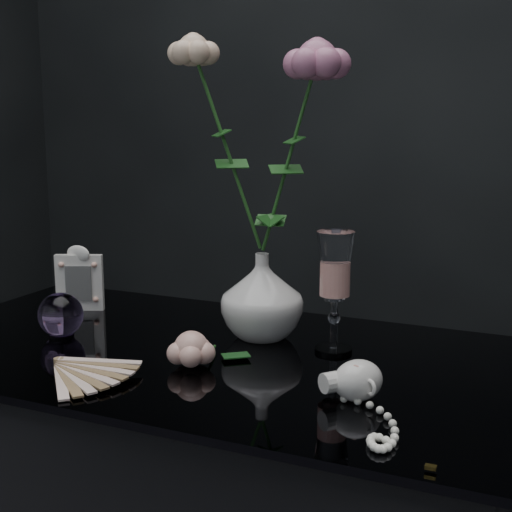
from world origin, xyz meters
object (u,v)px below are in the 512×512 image
at_px(picture_frame, 79,278).
at_px(loose_rose, 191,349).
at_px(wine_glass, 335,292).
at_px(pearl_jar, 358,379).
at_px(paperweight, 61,315).
at_px(vase, 262,296).

relative_size(picture_frame, loose_rose, 0.80).
relative_size(wine_glass, loose_rose, 1.22).
bearing_deg(picture_frame, pearl_jar, -42.00).
relative_size(paperweight, loose_rose, 0.48).
xyz_separation_m(loose_rose, pearl_jar, (0.27, -0.02, 0.00)).
distance_m(picture_frame, paperweight, 0.18).
bearing_deg(wine_glass, loose_rose, -138.50).
bearing_deg(pearl_jar, picture_frame, -159.99).
height_order(wine_glass, picture_frame, wine_glass).
xyz_separation_m(picture_frame, paperweight, (0.08, -0.16, -0.03)).
bearing_deg(vase, pearl_jar, -41.08).
distance_m(picture_frame, pearl_jar, 0.68).
distance_m(paperweight, pearl_jar, 0.56).
xyz_separation_m(wine_glass, loose_rose, (-0.18, -0.16, -0.07)).
bearing_deg(vase, picture_frame, 177.05).
bearing_deg(paperweight, pearl_jar, -6.56).
distance_m(wine_glass, picture_frame, 0.55).
xyz_separation_m(paperweight, loose_rose, (0.28, -0.04, -0.01)).
relative_size(paperweight, pearl_jar, 0.38).
relative_size(vase, wine_glass, 0.75).
relative_size(vase, picture_frame, 1.14).
height_order(wine_glass, loose_rose, wine_glass).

